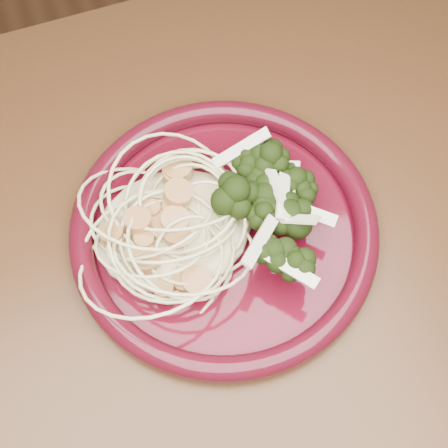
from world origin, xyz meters
name	(u,v)px	position (x,y,z in m)	size (l,w,h in m)	color
dining_table	(313,296)	(0.00, 0.00, 0.65)	(1.20, 0.80, 0.75)	#472814
dinner_plate	(224,228)	(-0.08, 0.06, 0.76)	(0.38, 0.38, 0.03)	#460714
spaghetti_pile	(173,224)	(-0.13, 0.08, 0.77)	(0.15, 0.13, 0.03)	beige
scallop_cluster	(169,204)	(-0.13, 0.08, 0.81)	(0.13, 0.13, 0.04)	tan
broccoli_pile	(287,216)	(-0.02, 0.04, 0.78)	(0.09, 0.15, 0.05)	black
onion_garnish	(290,200)	(-0.02, 0.04, 0.81)	(0.06, 0.10, 0.06)	beige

